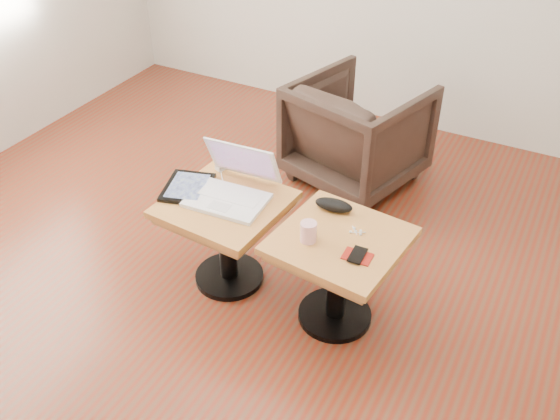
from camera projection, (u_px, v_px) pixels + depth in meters
The scene contains 11 objects.
room_shell at pixel (235, 46), 2.15m from camera, with size 4.52×4.52×2.71m.
side_table_left at pixel (226, 222), 2.97m from camera, with size 0.57×0.57×0.48m.
side_table_right at pixel (339, 259), 2.75m from camera, with size 0.58×0.58×0.48m.
laptop at pixel (232, 187), 2.91m from camera, with size 0.38×0.38×0.24m.
tablet at pixel (187, 187), 2.98m from camera, with size 0.28×0.32×0.02m.
charging_adapter at pixel (220, 168), 3.12m from camera, with size 0.04×0.04×0.02m, color white.
glasses_case at pixel (334, 205), 2.83m from camera, with size 0.18×0.08×0.06m, color black.
striped_cup at pixel (308, 232), 2.64m from camera, with size 0.07×0.07×0.09m, color #E96C7E.
earbuds_tangle at pixel (356, 231), 2.71m from camera, with size 0.07×0.04×0.01m.
phone_on_sleeve at pixel (358, 256), 2.58m from camera, with size 0.12×0.11×0.01m.
armchair at pixel (358, 132), 3.76m from camera, with size 0.69×0.71×0.65m, color #30231C.
Camera 1 is at (1.11, -1.76, 2.16)m, focal length 40.00 mm.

